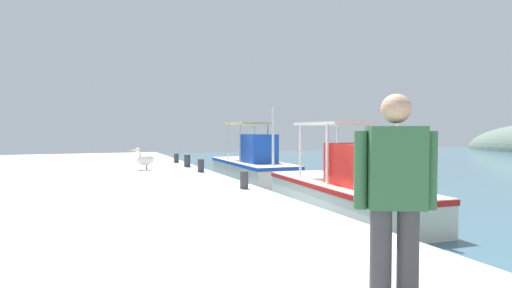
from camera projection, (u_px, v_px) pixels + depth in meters
The scene contains 9 objects.
quay_pier at pixel (39, 220), 8.34m from camera, with size 36.00×10.00×0.80m, color #B2B2AD.
fishing_boat_nearest at pixel (253, 166), 17.52m from camera, with size 6.30×2.02×3.15m.
fishing_boat_second at pixel (345, 190), 10.81m from camera, with size 6.33×2.25×2.94m.
pelican at pixel (145, 159), 14.87m from camera, with size 0.44×0.96×0.82m.
fisherman_standing at pixel (395, 198), 3.01m from camera, with size 0.39×0.56×1.73m.
mooring_bollard_nearest at pixel (176, 158), 18.10m from camera, with size 0.22×0.22×0.41m, color #333338.
mooring_bollard_second at pixel (187, 161), 16.04m from camera, with size 0.25×0.25×0.49m, color #333338.
mooring_bollard_third at pixel (201, 166), 14.04m from camera, with size 0.23×0.23×0.45m, color #333338.
mooring_bollard_fourth at pixel (244, 180), 10.06m from camera, with size 0.21×0.21×0.45m, color #333338.
Camera 1 is at (9.37, -3.97, 2.26)m, focal length 28.30 mm.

